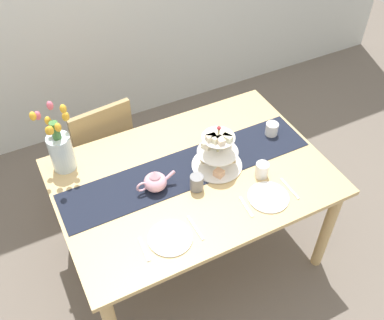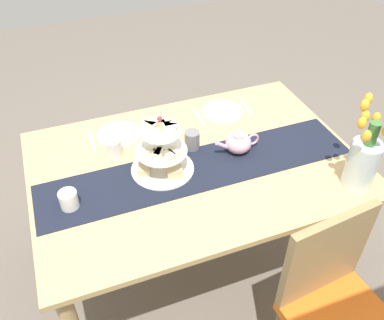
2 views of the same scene
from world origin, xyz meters
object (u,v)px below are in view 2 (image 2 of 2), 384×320
(teapot, at_px, (239,142))
(knife_left, at_px, (199,117))
(tulip_vase, at_px, (364,157))
(fork_left, at_px, (246,107))
(mug_white_text, at_px, (114,148))
(dinner_plate_right, at_px, (119,134))
(dining_table, at_px, (195,177))
(cream_jug, at_px, (69,200))
(dinner_plate_left, at_px, (223,112))
(tiered_cake_stand, at_px, (162,152))
(fork_right, at_px, (145,129))
(knife_right, at_px, (91,140))
(chair_left, at_px, (336,302))
(mug_grey, at_px, (192,140))

(teapot, bearing_deg, knife_left, -77.99)
(tulip_vase, bearing_deg, fork_left, -75.77)
(tulip_vase, relative_size, mug_white_text, 4.77)
(tulip_vase, xyz_separation_m, dinner_plate_right, (0.94, -0.75, -0.15))
(dining_table, xyz_separation_m, cream_jug, (0.61, 0.09, 0.14))
(dinner_plate_left, height_order, knife_left, dinner_plate_left)
(dinner_plate_left, bearing_deg, dining_table, 48.79)
(mug_white_text, bearing_deg, tiered_cake_stand, 134.64)
(teapot, relative_size, knife_left, 1.40)
(tiered_cake_stand, bearing_deg, dinner_plate_left, -143.08)
(tulip_vase, relative_size, dinner_plate_right, 1.97)
(dinner_plate_left, distance_m, dinner_plate_right, 0.60)
(dining_table, height_order, fork_right, fork_right)
(teapot, distance_m, mug_white_text, 0.62)
(fork_left, height_order, knife_right, same)
(tulip_vase, bearing_deg, dinner_plate_left, -65.93)
(teapot, bearing_deg, fork_left, -121.92)
(teapot, height_order, knife_right, teapot)
(dining_table, height_order, chair_left, chair_left)
(tulip_vase, relative_size, knife_right, 2.67)
(knife_left, distance_m, mug_white_text, 0.54)
(fork_left, bearing_deg, dining_table, 37.70)
(dinner_plate_right, bearing_deg, mug_white_text, 70.27)
(fork_left, bearing_deg, tulip_vase, 104.23)
(teapot, relative_size, mug_white_text, 2.51)
(fork_left, distance_m, mug_grey, 0.49)
(teapot, height_order, fork_left, teapot)
(tulip_vase, height_order, fork_right, tulip_vase)
(chair_left, xyz_separation_m, mug_grey, (0.32, -0.88, 0.32))
(tiered_cake_stand, xyz_separation_m, knife_right, (0.28, -0.35, -0.11))
(mug_grey, bearing_deg, fork_left, -150.31)
(fork_right, height_order, mug_grey, mug_grey)
(mug_grey, bearing_deg, cream_jug, 17.09)
(dining_table, height_order, dinner_plate_right, dinner_plate_right)
(tulip_vase, bearing_deg, knife_right, -34.80)
(fork_right, bearing_deg, dining_table, 113.57)
(chair_left, bearing_deg, knife_left, -80.67)
(cream_jug, bearing_deg, fork_right, -136.48)
(knife_left, bearing_deg, fork_left, 180.00)
(dining_table, relative_size, dinner_plate_left, 6.82)
(chair_left, bearing_deg, knife_right, -54.93)
(dining_table, distance_m, chair_left, 0.86)
(cream_jug, xyz_separation_m, dinner_plate_left, (-0.92, -0.44, -0.04))
(dinner_plate_right, bearing_deg, fork_left, 180.00)
(chair_left, xyz_separation_m, dinner_plate_right, (0.64, -1.12, 0.27))
(dinner_plate_left, bearing_deg, dinner_plate_right, 0.00)
(chair_left, height_order, dinner_plate_left, chair_left)
(fork_left, height_order, fork_right, same)
(dining_table, bearing_deg, cream_jug, 8.36)
(tulip_vase, height_order, knife_left, tulip_vase)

